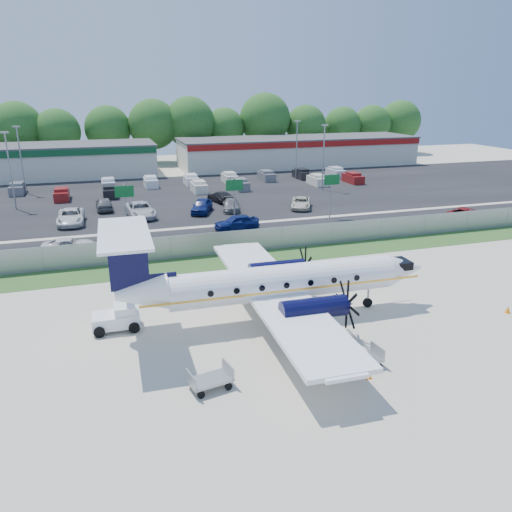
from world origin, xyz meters
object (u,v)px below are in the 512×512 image
object	(u,v)px
baggage_cart_near	(210,379)
baggage_cart_far	(362,359)
pushback_tug	(118,318)
aircraft	(277,282)

from	to	relation	value
baggage_cart_near	baggage_cart_far	bearing A→B (deg)	-3.59
pushback_tug	baggage_cart_far	bearing A→B (deg)	-35.46
baggage_cart_near	pushback_tug	bearing A→B (deg)	116.16
pushback_tug	aircraft	bearing A→B (deg)	-9.42
aircraft	baggage_cart_far	size ratio (longest dim) A/B	9.75
aircraft	pushback_tug	size ratio (longest dim) A/B	7.37
baggage_cart_near	baggage_cart_far	distance (m)	7.88
aircraft	pushback_tug	world-z (taller)	aircraft
pushback_tug	baggage_cart_far	size ratio (longest dim) A/B	1.32
baggage_cart_near	baggage_cart_far	size ratio (longest dim) A/B	1.07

